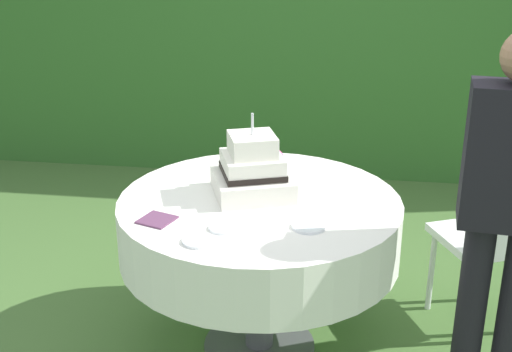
{
  "coord_description": "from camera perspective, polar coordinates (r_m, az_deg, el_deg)",
  "views": [
    {
      "loc": [
        0.37,
        -2.75,
        1.98
      ],
      "look_at": [
        -0.02,
        0.03,
        0.88
      ],
      "focal_mm": 47.78,
      "sensor_mm": 36.0,
      "label": 1
    }
  ],
  "objects": [
    {
      "name": "napkin_stack",
      "position": [
        2.85,
        -8.3,
        -3.65
      ],
      "size": [
        0.17,
        0.17,
        0.01
      ],
      "primitive_type": "cube",
      "rotation": [
        0.0,
        0.0,
        -0.34
      ],
      "color": "#603856",
      "rests_on": "cake_table"
    },
    {
      "name": "garden_chair",
      "position": [
        3.45,
        19.22,
        -4.49
      ],
      "size": [
        0.53,
        0.53,
        0.89
      ],
      "color": "white",
      "rests_on": "ground_plane"
    },
    {
      "name": "serving_plate_left",
      "position": [
        2.75,
        -2.77,
        -4.36
      ],
      "size": [
        0.12,
        0.12,
        0.01
      ],
      "primitive_type": "cylinder",
      "color": "white",
      "rests_on": "cake_table"
    },
    {
      "name": "ground_plane",
      "position": [
        3.41,
        0.28,
        -14.05
      ],
      "size": [
        20.0,
        20.0,
        0.0
      ],
      "primitive_type": "plane",
      "color": "#476B33"
    },
    {
      "name": "foliage_hedge",
      "position": [
        5.36,
        4.14,
        14.34
      ],
      "size": [
        6.86,
        0.52,
        2.64
      ],
      "primitive_type": "cube",
      "color": "#336628",
      "rests_on": "ground_plane"
    },
    {
      "name": "serving_plate_far",
      "position": [
        2.77,
        4.43,
        -4.23
      ],
      "size": [
        0.14,
        0.14,
        0.01
      ],
      "primitive_type": "cylinder",
      "color": "white",
      "rests_on": "cake_table"
    },
    {
      "name": "standing_person",
      "position": [
        2.76,
        20.3,
        -2.34
      ],
      "size": [
        0.38,
        0.24,
        1.6
      ],
      "color": "black",
      "rests_on": "ground_plane"
    },
    {
      "name": "wedding_cake",
      "position": [
        3.05,
        -0.24,
        0.42
      ],
      "size": [
        0.43,
        0.43,
        0.38
      ],
      "color": "white",
      "rests_on": "cake_table"
    },
    {
      "name": "serving_plate_near",
      "position": [
        2.66,
        -4.81,
        -5.42
      ],
      "size": [
        0.13,
        0.13,
        0.01
      ],
      "primitive_type": "cylinder",
      "color": "white",
      "rests_on": "cake_table"
    },
    {
      "name": "cake_table",
      "position": [
        3.08,
        0.3,
        -4.36
      ],
      "size": [
        1.27,
        1.27,
        0.78
      ],
      "color": "#4C4C51",
      "rests_on": "ground_plane"
    }
  ]
}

